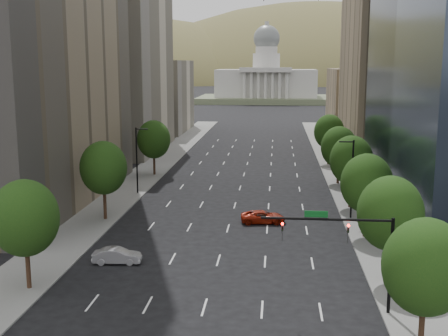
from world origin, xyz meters
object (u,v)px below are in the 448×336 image
(capitol, at_px, (266,83))
(car_red_far, at_px, (263,217))
(traffic_signal, at_px, (355,243))
(car_silver, at_px, (117,256))

(capitol, bearing_deg, car_red_far, -88.93)
(traffic_signal, height_order, capitol, capitol)
(car_silver, height_order, car_red_far, car_silver)
(car_red_far, bearing_deg, car_silver, 132.83)
(car_red_far, bearing_deg, traffic_signal, -168.71)
(capitol, height_order, car_red_far, capitol)
(capitol, xyz_separation_m, car_silver, (-8.81, -211.32, -7.88))
(traffic_signal, xyz_separation_m, car_silver, (-19.34, 8.39, -4.47))
(car_silver, relative_size, car_red_far, 0.87)
(traffic_signal, relative_size, car_silver, 2.15)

